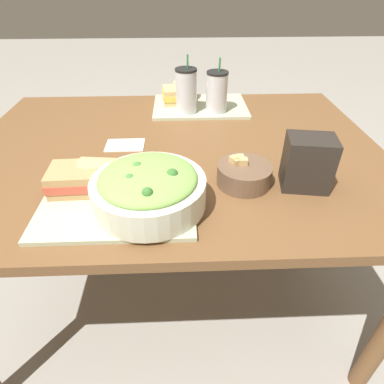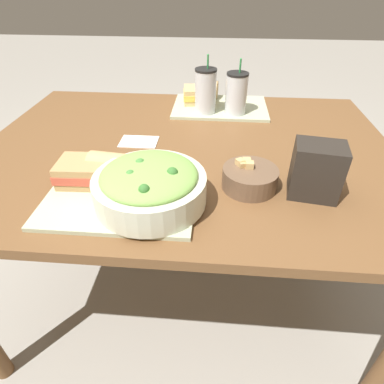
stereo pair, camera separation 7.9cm
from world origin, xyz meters
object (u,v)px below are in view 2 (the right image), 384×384
object	(u,v)px
soup_bowl	(250,177)
chip_bag	(316,171)
salad_bowl	(150,184)
drink_cup_dark	(205,93)
sandwich_near	(83,171)
napkin_folded	(139,142)
sandwich_far	(199,95)
baguette_near	(111,166)
baguette_far	(207,89)
drink_cup_red	(236,95)

from	to	relation	value
soup_bowl	chip_bag	world-z (taller)	chip_bag
soup_bowl	salad_bowl	bearing A→B (deg)	-158.32
drink_cup_dark	chip_bag	distance (m)	0.61
sandwich_near	napkin_folded	world-z (taller)	sandwich_near
sandwich_far	baguette_near	bearing A→B (deg)	-114.47
drink_cup_dark	salad_bowl	bearing A→B (deg)	-100.09
baguette_far	napkin_folded	bearing A→B (deg)	159.10
salad_bowl	soup_bowl	world-z (taller)	salad_bowl
salad_bowl	sandwich_near	xyz separation A→B (m)	(-0.20, 0.08, -0.02)
sandwich_far	napkin_folded	bearing A→B (deg)	-122.33
baguette_near	napkin_folded	xyz separation A→B (m)	(0.02, 0.25, -0.05)
baguette_far	chip_bag	bearing A→B (deg)	-149.79
soup_bowl	sandwich_far	world-z (taller)	soup_bowl
salad_bowl	baguette_far	size ratio (longest dim) A/B	2.74
baguette_far	drink_cup_red	xyz separation A→B (m)	(0.12, -0.17, 0.04)
sandwich_near	chip_bag	world-z (taller)	chip_bag
baguette_near	chip_bag	xyz separation A→B (m)	(0.56, -0.02, 0.02)
sandwich_far	chip_bag	bearing A→B (deg)	-67.43
drink_cup_dark	drink_cup_red	world-z (taller)	drink_cup_dark
soup_bowl	drink_cup_red	size ratio (longest dim) A/B	0.72
baguette_near	baguette_far	xyz separation A→B (m)	(0.24, 0.68, 0.00)
soup_bowl	sandwich_near	distance (m)	0.46
salad_bowl	sandwich_far	bearing A→B (deg)	83.96
salad_bowl	baguette_near	distance (m)	0.17
drink_cup_red	sandwich_near	bearing A→B (deg)	-129.03
sandwich_near	napkin_folded	xyz separation A→B (m)	(0.09, 0.27, -0.04)
drink_cup_red	napkin_folded	distance (m)	0.44
baguette_near	drink_cup_dark	bearing A→B (deg)	-18.68
drink_cup_red	napkin_folded	world-z (taller)	drink_cup_red
salad_bowl	baguette_near	size ratio (longest dim) A/B	2.35
baguette_near	sandwich_far	size ratio (longest dim) A/B	0.84
baguette_far	drink_cup_dark	world-z (taller)	drink_cup_dark
salad_bowl	drink_cup_red	xyz separation A→B (m)	(0.23, 0.61, 0.02)
sandwich_far	napkin_folded	size ratio (longest dim) A/B	1.11
napkin_folded	drink_cup_red	bearing A→B (deg)	37.73
baguette_near	chip_bag	size ratio (longest dim) A/B	0.82
soup_bowl	chip_bag	distance (m)	0.17
drink_cup_dark	chip_bag	xyz separation A→B (m)	(0.32, -0.53, -0.02)
baguette_near	chip_bag	distance (m)	0.56
sandwich_near	baguette_far	xyz separation A→B (m)	(0.31, 0.71, 0.01)
baguette_far	drink_cup_dark	xyz separation A→B (m)	(-0.00, -0.17, 0.04)
sandwich_near	chip_bag	xyz separation A→B (m)	(0.63, 0.01, 0.03)
sandwich_far	napkin_folded	xyz separation A→B (m)	(-0.19, -0.38, -0.04)
chip_bag	sandwich_far	bearing A→B (deg)	127.49
drink_cup_red	chip_bag	size ratio (longest dim) A/B	1.44
baguette_far	sandwich_near	bearing A→B (deg)	162.00
drink_cup_dark	soup_bowl	bearing A→B (deg)	-73.71
sandwich_far	chip_bag	world-z (taller)	chip_bag
chip_bag	drink_cup_red	bearing A→B (deg)	119.14
soup_bowl	napkin_folded	size ratio (longest dim) A/B	1.17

